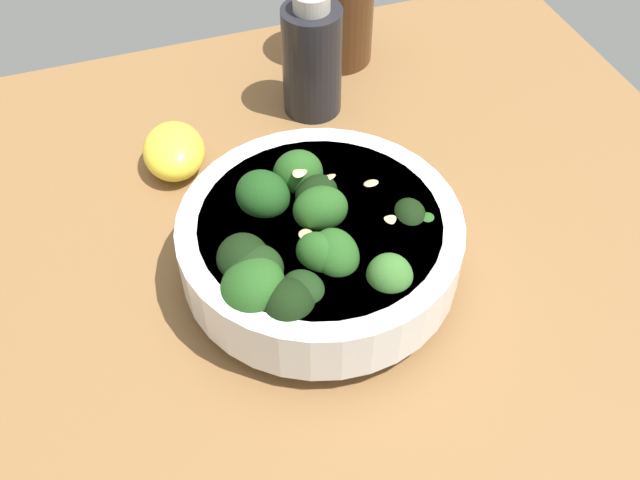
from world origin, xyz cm
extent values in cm
cube|color=brown|center=(0.00, 0.00, -2.29)|extent=(70.40, 70.40, 4.58)
cylinder|color=white|center=(-1.94, 0.65, 0.75)|extent=(11.29, 11.29, 1.50)
cylinder|color=white|center=(-1.94, 0.65, 3.75)|extent=(20.53, 20.53, 4.50)
cylinder|color=silver|center=(-1.94, 0.65, 5.60)|extent=(17.39, 17.39, 0.80)
cylinder|color=#4A8F3C|center=(4.43, -0.53, 3.98)|extent=(1.38, 1.69, 1.65)
ellipsoid|color=black|center=(4.43, -0.53, 5.46)|extent=(3.61, 3.79, 3.08)
cylinder|color=#3C7A32|center=(-7.99, -0.94, 4.14)|extent=(1.77, 1.80, 1.88)
ellipsoid|color=black|center=(-7.99, -0.94, 5.94)|extent=(4.28, 4.78, 4.59)
cylinder|color=#2F662B|center=(-1.43, 2.97, 5.07)|extent=(1.33, 1.18, 1.16)
ellipsoid|color=black|center=(-1.43, 2.97, 6.40)|extent=(4.15, 3.25, 3.46)
cylinder|color=#2F662B|center=(-7.56, -2.11, 4.15)|extent=(2.00, 1.86, 1.63)
ellipsoid|color=black|center=(-7.56, -2.11, 5.89)|extent=(4.81, 4.58, 3.66)
cylinder|color=#2F662B|center=(0.82, -5.50, 4.14)|extent=(1.60, 1.65, 1.41)
ellipsoid|color=#386B2B|center=(0.82, -5.50, 5.79)|extent=(4.19, 4.30, 4.66)
cylinder|color=#589D47|center=(-5.13, 4.04, 4.76)|extent=(1.59, 1.75, 1.30)
ellipsoid|color=#194216|center=(-5.13, 4.04, 6.45)|extent=(5.70, 5.82, 4.08)
cylinder|color=#2F662B|center=(5.29, -1.36, 3.70)|extent=(1.27, 1.24, 1.15)
ellipsoid|color=#23511C|center=(5.29, -1.36, 5.05)|extent=(3.14, 2.99, 3.34)
cylinder|color=#2F662B|center=(-6.08, -5.23, 3.90)|extent=(1.42, 1.52, 1.62)
ellipsoid|color=black|center=(-6.08, -5.23, 5.57)|extent=(5.74, 5.26, 4.37)
cylinder|color=#589D47|center=(-1.72, 1.20, 5.03)|extent=(1.80, 1.86, 1.35)
ellipsoid|color=#23511C|center=(-1.72, 1.20, 6.62)|extent=(4.32, 3.88, 3.75)
cylinder|color=#2F662B|center=(-2.95, -2.42, 4.74)|extent=(1.64, 1.63, 1.17)
ellipsoid|color=#23511C|center=(-2.95, -2.42, 6.12)|extent=(4.95, 4.67, 3.98)
cylinder|color=#3C7A32|center=(-2.02, 5.42, 4.73)|extent=(1.96, 1.98, 1.07)
ellipsoid|color=#23511C|center=(-2.02, 5.42, 6.40)|extent=(4.00, 4.77, 4.85)
cylinder|color=#4A8F3C|center=(-2.05, -2.82, 4.52)|extent=(1.63, 1.54, 1.47)
ellipsoid|color=#23511C|center=(-2.05, -2.82, 6.26)|extent=(3.61, 4.77, 4.08)
cylinder|color=#4A8F3C|center=(-4.94, -4.55, 4.22)|extent=(1.63, 1.69, 1.23)
ellipsoid|color=black|center=(-4.94, -4.55, 5.61)|extent=(4.00, 4.11, 2.71)
cylinder|color=#3C7A32|center=(-8.01, -3.36, 4.26)|extent=(2.05, 2.00, 1.16)
ellipsoid|color=#23511C|center=(-8.01, -3.36, 5.92)|extent=(5.66, 5.54, 5.39)
ellipsoid|color=#DBBC84|center=(-3.33, 4.67, 6.57)|extent=(1.92, 2.04, 0.47)
ellipsoid|color=#DBBC84|center=(-0.62, 3.33, 7.26)|extent=(2.04, 1.54, 0.80)
ellipsoid|color=#DBBC84|center=(-3.46, -0.78, 6.65)|extent=(1.70, 2.04, 1.12)
ellipsoid|color=#DBBC84|center=(-0.35, -5.69, 5.56)|extent=(1.96, 1.22, 1.16)
ellipsoid|color=#DBBC84|center=(-2.26, 4.16, 7.77)|extent=(1.87, 2.06, 0.71)
ellipsoid|color=#DBBC84|center=(2.40, -0.89, 5.81)|extent=(1.80, 1.05, 1.14)
ellipsoid|color=#DBBC84|center=(2.47, 2.11, 6.99)|extent=(1.91, 1.94, 1.21)
ellipsoid|color=yellow|center=(-9.84, 16.28, 1.87)|extent=(6.06, 7.29, 3.75)
cylinder|color=black|center=(4.16, 20.45, 5.15)|extent=(5.45, 5.45, 10.31)
cylinder|color=#B7B2A8|center=(4.16, 20.45, 11.07)|extent=(3.25, 3.25, 1.53)
cylinder|color=#472814|center=(9.25, 27.57, 5.23)|extent=(6.99, 6.99, 10.46)
camera|label=1|loc=(-13.45, -32.57, 43.32)|focal=40.79mm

